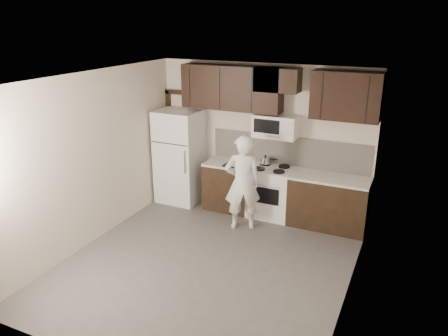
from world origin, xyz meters
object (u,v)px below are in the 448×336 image
Objects in this scene: refrigerator at (180,156)px; person at (242,183)px; stove at (271,192)px; microwave at (275,126)px.

person is (1.57, -0.62, -0.08)m from refrigerator.
stove is 0.57× the size of person.
refrigerator reaches higher than person.
microwave reaches higher than person.
microwave is at bearing -137.32° from person.
stove is at bearing 1.51° from refrigerator.
refrigerator is at bearing -178.49° from stove.
refrigerator is at bearing -49.05° from person.
refrigerator is (-1.85, -0.05, 0.44)m from stove.
refrigerator is (-1.85, -0.17, -0.75)m from microwave.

